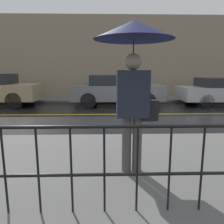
% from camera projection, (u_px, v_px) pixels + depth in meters
% --- Properties ---
extents(ground_plane, '(80.00, 80.00, 0.00)m').
position_uv_depth(ground_plane, '(141.00, 114.00, 8.35)').
color(ground_plane, black).
extents(sidewalk_near, '(28.00, 3.18, 0.13)m').
position_uv_depth(sidewalk_near, '(185.00, 163.00, 3.73)').
color(sidewalk_near, '#60605E').
rests_on(sidewalk_near, ground_plane).
extents(sidewalk_far, '(28.00, 1.83, 0.13)m').
position_uv_depth(sidewalk_far, '(130.00, 99.00, 12.29)').
color(sidewalk_far, '#60605E').
rests_on(sidewalk_far, ground_plane).
extents(lane_marking, '(25.20, 0.12, 0.01)m').
position_uv_depth(lane_marking, '(141.00, 114.00, 8.35)').
color(lane_marking, gold).
rests_on(lane_marking, ground_plane).
extents(building_storefront, '(28.00, 0.30, 4.80)m').
position_uv_depth(building_storefront, '(129.00, 58.00, 12.91)').
color(building_storefront, gray).
rests_on(building_storefront, ground_plane).
extents(pedestrian, '(1.11, 1.11, 2.16)m').
position_uv_depth(pedestrian, '(134.00, 54.00, 3.01)').
color(pedestrian, '#4C4742').
rests_on(pedestrian, sidewalk_near).
extents(car_grey, '(4.25, 1.82, 1.45)m').
position_uv_depth(car_grey, '(116.00, 90.00, 10.33)').
color(car_grey, slate).
rests_on(car_grey, ground_plane).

